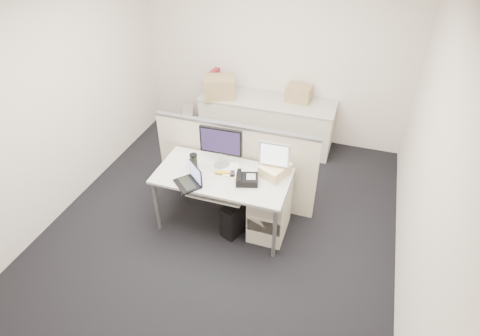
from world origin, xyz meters
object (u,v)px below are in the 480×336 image
(desk, at_px, (223,180))
(monitor_main, at_px, (221,147))
(desk_phone, at_px, (247,180))
(laptop, at_px, (187,177))

(desk, relative_size, monitor_main, 3.08)
(desk, height_order, desk_phone, desk_phone)
(monitor_main, distance_m, desk_phone, 0.48)
(desk, bearing_deg, laptop, -136.97)
(desk_phone, bearing_deg, desk, 155.90)
(desk, xyz_separation_m, laptop, (-0.30, -0.28, 0.17))
(monitor_main, height_order, desk_phone, monitor_main)
(laptop, bearing_deg, desk, 83.92)
(laptop, bearing_deg, desk_phone, 62.52)
(desk, distance_m, monitor_main, 0.37)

